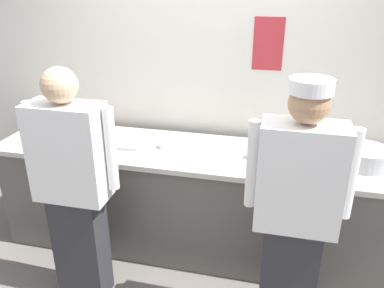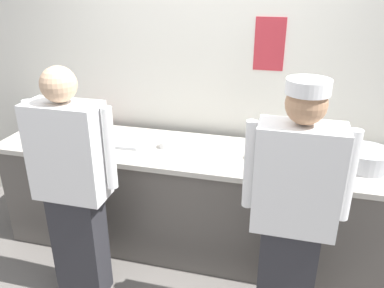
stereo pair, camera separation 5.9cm
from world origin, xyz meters
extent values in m
plane|color=slate|center=(0.00, 0.00, 0.00)|extent=(9.00, 9.00, 0.00)
cube|color=silver|center=(0.00, 0.87, 1.32)|extent=(4.99, 0.10, 2.64)
cube|color=#B72D38|center=(0.48, 0.82, 1.66)|extent=(0.23, 0.01, 0.40)
cube|color=#56514C|center=(0.00, 0.38, 0.43)|extent=(3.12, 0.66, 0.86)
cube|color=#B7B2A8|center=(0.00, 0.38, 0.88)|extent=(3.18, 0.72, 0.04)
cube|color=#2D2D33|center=(-0.65, -0.31, 0.40)|extent=(0.34, 0.20, 0.81)
cube|color=white|center=(-0.65, -0.31, 1.12)|extent=(0.47, 0.24, 0.64)
cylinder|color=white|center=(-0.92, -0.27, 1.16)|extent=(0.07, 0.07, 0.54)
cylinder|color=white|center=(-0.38, -0.27, 1.16)|extent=(0.07, 0.07, 0.54)
sphere|color=tan|center=(-0.65, -0.31, 1.56)|extent=(0.22, 0.22, 0.22)
cube|color=#2D2D33|center=(0.76, -0.30, 0.40)|extent=(0.33, 0.20, 0.80)
cube|color=white|center=(0.76, -0.30, 1.11)|extent=(0.47, 0.24, 0.63)
cylinder|color=white|center=(0.49, -0.26, 1.15)|extent=(0.07, 0.07, 0.54)
cylinder|color=white|center=(1.02, -0.26, 1.15)|extent=(0.07, 0.07, 0.54)
sphere|color=tan|center=(0.76, -0.30, 1.54)|extent=(0.22, 0.22, 0.22)
cylinder|color=white|center=(0.76, -0.30, 1.64)|extent=(0.23, 0.23, 0.08)
cylinder|color=white|center=(0.72, 0.45, 0.91)|extent=(0.19, 0.19, 0.01)
cylinder|color=white|center=(0.72, 0.45, 0.92)|extent=(0.19, 0.19, 0.01)
cylinder|color=white|center=(0.72, 0.45, 0.93)|extent=(0.19, 0.19, 0.01)
cylinder|color=white|center=(0.72, 0.45, 0.94)|extent=(0.19, 0.19, 0.01)
cylinder|color=white|center=(0.72, 0.45, 0.95)|extent=(0.19, 0.19, 0.01)
cylinder|color=white|center=(0.72, 0.45, 0.97)|extent=(0.19, 0.19, 0.01)
cylinder|color=white|center=(0.72, 0.45, 0.98)|extent=(0.19, 0.19, 0.01)
cylinder|color=#B7BABF|center=(1.23, 0.41, 0.97)|extent=(0.35, 0.35, 0.13)
cube|color=#B7BABF|center=(-0.69, 0.39, 0.91)|extent=(0.50, 0.33, 0.02)
cylinder|color=red|center=(-1.00, 0.58, 0.99)|extent=(0.06, 0.06, 0.18)
cone|color=red|center=(-1.00, 0.58, 1.09)|extent=(0.05, 0.05, 0.04)
cylinder|color=white|center=(0.83, 0.17, 0.92)|extent=(0.09, 0.09, 0.04)
cylinder|color=orange|center=(0.83, 0.17, 0.93)|extent=(0.07, 0.07, 0.01)
cylinder|color=white|center=(-0.24, 0.38, 0.93)|extent=(0.09, 0.09, 0.05)
cylinder|color=orange|center=(-0.24, 0.38, 0.94)|extent=(0.07, 0.07, 0.01)
cylinder|color=white|center=(-1.18, 0.26, 0.92)|extent=(0.10, 0.10, 0.04)
cylinder|color=red|center=(-1.18, 0.26, 0.93)|extent=(0.08, 0.08, 0.01)
cylinder|color=white|center=(0.48, 0.35, 0.95)|extent=(0.09, 0.09, 0.10)
camera|label=1|loc=(0.61, -2.28, 2.14)|focal=36.26mm
camera|label=2|loc=(0.67, -2.27, 2.14)|focal=36.26mm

